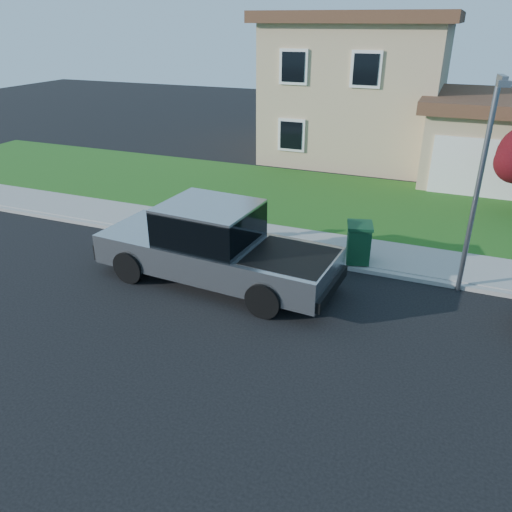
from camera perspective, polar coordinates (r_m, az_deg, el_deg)
The scene contains 9 objects.
ground at distance 12.91m, azimuth -4.15°, elevation -4.91°, with size 80.00×80.00×0.00m, color black.
curb at distance 14.94m, azimuth 4.13°, elevation -0.20°, with size 40.00×0.20×0.12m, color gray.
sidewalk at distance 15.89m, azimuth 5.36°, elevation 1.44°, with size 40.00×2.00×0.15m, color gray.
lawn at distance 19.97m, azimuth 9.16°, elevation 6.25°, with size 40.00×7.00×0.10m, color #1F4D16.
house at distance 26.81m, azimuth 14.46°, elevation 17.54°, with size 14.00×11.30×6.85m.
pickup_truck at distance 13.35m, azimuth -4.74°, elevation 1.06°, with size 6.80×2.81×2.19m.
woman at distance 15.55m, azimuth -7.28°, elevation 3.69°, with size 0.66×0.55×1.69m.
trash_bin at distance 14.59m, azimuth 11.65°, elevation 1.54°, with size 0.87×0.95×1.14m.
street_lamp at distance 13.13m, azimuth 24.26°, elevation 8.13°, with size 0.29×0.71×5.43m.
Camera 1 is at (5.00, -9.97, 6.51)m, focal length 35.00 mm.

